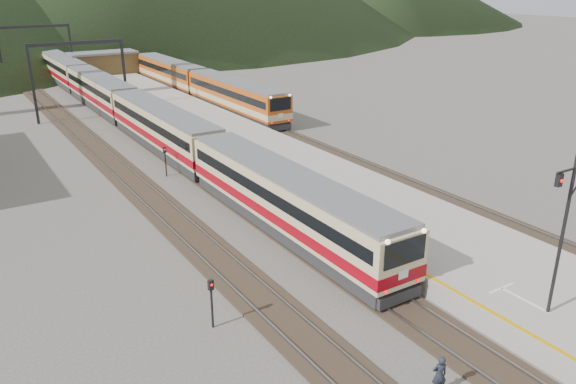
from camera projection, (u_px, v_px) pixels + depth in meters
track_main at (161, 147)px, 49.32m from camera, size 2.60×200.00×0.23m
track_far at (103, 156)px, 46.82m from camera, size 2.60×200.00×0.23m
track_second at (273, 129)px, 55.06m from camera, size 2.60×200.00×0.23m
platform at (228, 138)px, 50.38m from camera, size 8.00×100.00×1.00m
gantry_near at (78, 65)px, 57.79m from camera, size 9.55×0.25×8.00m
gantry_far at (35, 43)px, 77.54m from camera, size 9.55×0.25×8.00m
station_shed at (104, 62)px, 81.25m from camera, size 9.40×4.40×3.10m
main_train at (128, 107)px, 55.63m from camera, size 2.87×78.59×3.50m
second_train at (200, 84)px, 68.14m from camera, size 2.76×37.62×3.37m
signal_mast at (565, 219)px, 21.70m from camera, size 2.20×0.20×6.86m
short_signal_b at (165, 158)px, 41.68m from camera, size 0.26×0.23×2.27m
short_signal_c at (211, 297)px, 23.37m from camera, size 0.24×0.20×2.27m
worker at (439, 375)px, 19.83m from camera, size 0.66×0.54×1.55m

